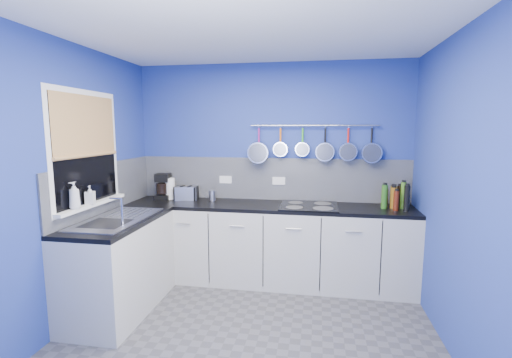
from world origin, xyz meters
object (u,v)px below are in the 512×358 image
(paper_towel, at_px, (170,189))
(soap_bottle_a, at_px, (74,195))
(canister, at_px, (212,196))
(soap_bottle_b, at_px, (90,195))
(hob, at_px, (309,206))
(toaster, at_px, (186,193))
(coffee_maker, at_px, (163,186))

(paper_towel, bearing_deg, soap_bottle_a, -104.59)
(canister, bearing_deg, soap_bottle_b, -128.86)
(soap_bottle_a, relative_size, canister, 2.06)
(paper_towel, bearing_deg, hob, -4.72)
(paper_towel, distance_m, toaster, 0.21)
(soap_bottle_a, bearing_deg, coffee_maker, 78.97)
(paper_towel, distance_m, hob, 1.67)
(toaster, height_order, canister, toaster)
(toaster, bearing_deg, soap_bottle_b, -128.54)
(soap_bottle_b, bearing_deg, coffee_maker, 76.78)
(toaster, bearing_deg, coffee_maker, 170.19)
(coffee_maker, bearing_deg, soap_bottle_b, -108.67)
(hob, bearing_deg, soap_bottle_b, -155.18)
(coffee_maker, relative_size, canister, 2.66)
(coffee_maker, relative_size, toaster, 1.23)
(coffee_maker, xyz_separation_m, toaster, (0.29, 0.01, -0.07))
(soap_bottle_b, height_order, coffee_maker, soap_bottle_b)
(soap_bottle_b, relative_size, toaster, 0.69)
(soap_bottle_b, relative_size, hob, 0.28)
(coffee_maker, height_order, toaster, coffee_maker)
(soap_bottle_a, relative_size, toaster, 0.95)
(hob, bearing_deg, soap_bottle_a, -150.30)
(soap_bottle_a, height_order, canister, soap_bottle_a)
(soap_bottle_b, height_order, canister, soap_bottle_b)
(canister, distance_m, hob, 1.15)
(soap_bottle_b, xyz_separation_m, hob, (2.00, 0.92, -0.23))
(soap_bottle_b, bearing_deg, soap_bottle_a, -90.00)
(soap_bottle_a, xyz_separation_m, toaster, (0.54, 1.27, -0.19))
(coffee_maker, distance_m, hob, 1.76)
(soap_bottle_b, relative_size, canister, 1.48)
(paper_towel, bearing_deg, soap_bottle_b, -107.39)
(soap_bottle_a, relative_size, soap_bottle_b, 1.39)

